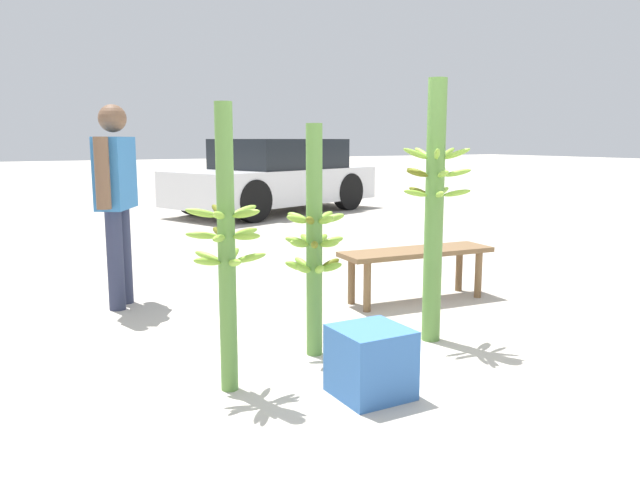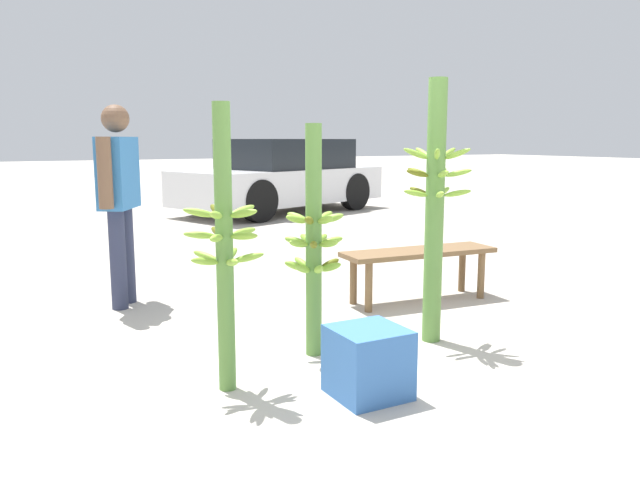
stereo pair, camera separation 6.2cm
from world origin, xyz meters
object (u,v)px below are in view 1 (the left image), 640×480
banana_stalk_left (227,247)px  vendor_person (116,190)px  banana_stalk_center (314,242)px  market_bench (417,258)px  produce_crate (371,362)px  banana_stalk_right (434,208)px  parked_car (276,177)px

banana_stalk_left → vendor_person: vendor_person is taller
banana_stalk_center → market_bench: 1.61m
banana_stalk_center → market_bench: (1.38, 0.75, -0.35)m
banana_stalk_left → vendor_person: size_ratio=0.95×
produce_crate → market_bench: bearing=45.6°
vendor_person → banana_stalk_right: bearing=-109.6°
banana_stalk_right → parked_car: bearing=72.8°
banana_stalk_right → vendor_person: 2.51m
banana_stalk_left → banana_stalk_center: bearing=22.0°
vendor_person → produce_crate: bearing=-133.1°
banana_stalk_right → market_bench: 1.17m
market_bench → parked_car: 6.68m
banana_stalk_center → parked_car: 7.84m
banana_stalk_right → produce_crate: (-0.87, -0.57, -0.71)m
banana_stalk_right → vendor_person: (-1.64, 1.90, 0.05)m
vendor_person → market_bench: size_ratio=1.20×
market_bench → produce_crate: market_bench is taller
banana_stalk_right → banana_stalk_center: bearing=171.1°
vendor_person → produce_crate: (0.77, -2.47, -0.76)m
parked_car → produce_crate: 8.52m
banana_stalk_right → vendor_person: size_ratio=1.07×
banana_stalk_left → parked_car: bearing=63.2°
banana_stalk_left → market_bench: 2.33m
banana_stalk_center → produce_crate: bearing=-93.8°
vendor_person → parked_car: bearing=-6.3°
banana_stalk_center → vendor_person: vendor_person is taller
banana_stalk_right → vendor_person: bearing=130.9°
banana_stalk_right → market_bench: size_ratio=1.28×
banana_stalk_center → parked_car: (3.10, 7.20, -0.06)m
banana_stalk_left → vendor_person: (-0.15, 2.04, 0.17)m
parked_car → produce_crate: size_ratio=11.80×
parked_car → banana_stalk_center: bearing=136.9°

